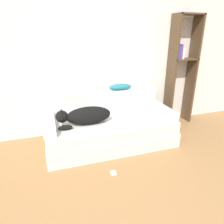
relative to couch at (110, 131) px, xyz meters
The scene contains 10 objects.
wall_back 1.31m from the couch, 108.84° to the left, with size 7.66×0.06×2.70m.
couch is the anchor object (origin of this frame).
couch_backrest 0.52m from the couch, 90.00° to the left, with size 1.82×0.15×0.33m.
couch_arm_left 0.89m from the couch, behind, with size 0.15×0.71×0.11m.
couch_arm_right 0.89m from the couch, ahead, with size 0.15×0.71×0.11m.
dog 0.50m from the couch, behind, with size 0.75×0.26×0.25m.
laptop 0.34m from the couch, 10.83° to the right, with size 0.39×0.29×0.02m.
throw_pillow 0.75m from the couch, 52.39° to the left, with size 0.38×0.15×0.10m.
bookshelf 1.72m from the couch, 15.43° to the left, with size 0.47×0.26×1.87m.
power_adapter 0.77m from the couch, 104.55° to the right, with size 0.06×0.06×0.03m.
Camera 1 is at (-0.61, -0.82, 1.54)m, focal length 32.00 mm.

